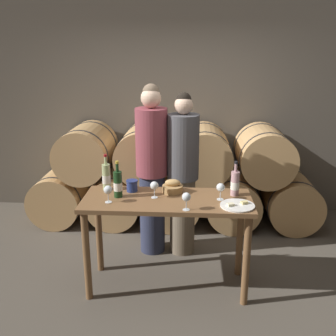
% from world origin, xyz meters
% --- Properties ---
extents(ground_plane, '(10.00, 10.00, 0.00)m').
position_xyz_m(ground_plane, '(0.00, 0.00, 0.00)').
color(ground_plane, '#564F44').
extents(stone_wall_back, '(10.00, 0.12, 3.20)m').
position_xyz_m(stone_wall_back, '(0.00, 1.99, 1.60)').
color(stone_wall_back, '#60594F').
rests_on(stone_wall_back, ground_plane).
extents(barrel_stack, '(3.62, 0.84, 1.26)m').
position_xyz_m(barrel_stack, '(-0.00, 1.46, 0.59)').
color(barrel_stack, tan).
rests_on(barrel_stack, ground_plane).
extents(tasting_table, '(1.51, 0.60, 0.89)m').
position_xyz_m(tasting_table, '(0.00, 0.00, 0.75)').
color(tasting_table, brown).
rests_on(tasting_table, ground_plane).
extents(person_left, '(0.33, 0.33, 1.84)m').
position_xyz_m(person_left, '(-0.20, 0.68, 0.95)').
color(person_left, '#2D334C').
rests_on(person_left, ground_plane).
extents(person_right, '(0.33, 0.33, 1.76)m').
position_xyz_m(person_right, '(0.12, 0.68, 0.90)').
color(person_right, '#756651').
rests_on(person_right, ground_plane).
extents(wine_bottle_red, '(0.08, 0.08, 0.34)m').
position_xyz_m(wine_bottle_red, '(-0.44, 0.02, 1.01)').
color(wine_bottle_red, '#193819').
rests_on(wine_bottle_red, tasting_table).
extents(wine_bottle_white, '(0.08, 0.08, 0.35)m').
position_xyz_m(wine_bottle_white, '(-0.59, 0.20, 1.02)').
color(wine_bottle_white, '#ADBC7F').
rests_on(wine_bottle_white, tasting_table).
extents(wine_bottle_rose, '(0.08, 0.08, 0.32)m').
position_xyz_m(wine_bottle_rose, '(0.61, 0.12, 1.01)').
color(wine_bottle_rose, '#BC8E93').
rests_on(wine_bottle_rose, tasting_table).
extents(blue_crock, '(0.11, 0.11, 0.11)m').
position_xyz_m(blue_crock, '(-0.34, 0.17, 0.95)').
color(blue_crock, navy).
rests_on(blue_crock, tasting_table).
extents(bread_basket, '(0.19, 0.19, 0.13)m').
position_xyz_m(bread_basket, '(0.04, 0.16, 0.94)').
color(bread_basket, '#A87F4C').
rests_on(bread_basket, tasting_table).
extents(cheese_plate, '(0.29, 0.29, 0.04)m').
position_xyz_m(cheese_plate, '(0.61, -0.14, 0.90)').
color(cheese_plate, white).
rests_on(cheese_plate, tasting_table).
extents(wine_glass_far_left, '(0.08, 0.08, 0.15)m').
position_xyz_m(wine_glass_far_left, '(-0.51, -0.11, 1.01)').
color(wine_glass_far_left, white).
rests_on(wine_glass_far_left, tasting_table).
extents(wine_glass_left, '(0.08, 0.08, 0.15)m').
position_xyz_m(wine_glass_left, '(-0.12, 0.02, 1.01)').
color(wine_glass_left, white).
rests_on(wine_glass_left, tasting_table).
extents(wine_glass_center, '(0.08, 0.08, 0.15)m').
position_xyz_m(wine_glass_center, '(0.17, -0.24, 1.01)').
color(wine_glass_center, white).
rests_on(wine_glass_center, tasting_table).
extents(wine_glass_right, '(0.08, 0.08, 0.15)m').
position_xyz_m(wine_glass_right, '(0.47, 0.01, 1.01)').
color(wine_glass_right, white).
rests_on(wine_glass_right, tasting_table).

